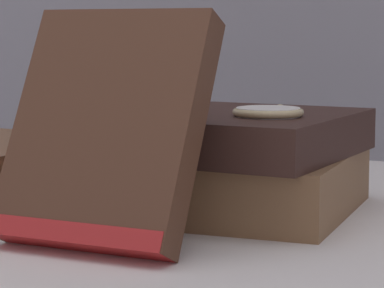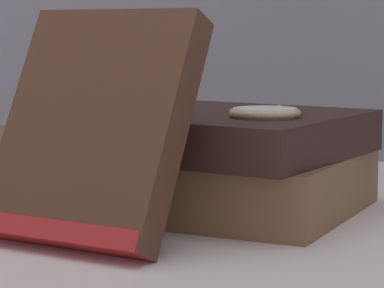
# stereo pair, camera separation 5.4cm
# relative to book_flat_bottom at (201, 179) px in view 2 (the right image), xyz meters

# --- Properties ---
(ground_plane) EXTENTS (3.00, 3.00, 0.00)m
(ground_plane) POSITION_rel_book_flat_bottom_xyz_m (-0.01, -0.04, -0.02)
(ground_plane) COLOR silver
(book_flat_bottom) EXTENTS (0.22, 0.18, 0.04)m
(book_flat_bottom) POSITION_rel_book_flat_bottom_xyz_m (0.00, 0.00, 0.00)
(book_flat_bottom) COLOR brown
(book_flat_bottom) RESTS_ON ground_plane
(book_flat_top) EXTENTS (0.20, 0.17, 0.03)m
(book_flat_top) POSITION_rel_book_flat_bottom_xyz_m (0.00, -0.00, 0.04)
(book_flat_top) COLOR #331E19
(book_flat_top) RESTS_ON book_flat_bottom
(book_leaning_front) EXTENTS (0.12, 0.09, 0.14)m
(book_leaning_front) POSITION_rel_book_flat_bottom_xyz_m (-0.00, -0.13, 0.04)
(book_leaning_front) COLOR #4C2D1E
(book_leaning_front) RESTS_ON ground_plane
(pocket_watch) EXTENTS (0.05, 0.05, 0.01)m
(pocket_watch) POSITION_rel_book_flat_bottom_xyz_m (0.06, -0.02, 0.05)
(pocket_watch) COLOR white
(pocket_watch) RESTS_ON book_flat_top
(reading_glasses) EXTENTS (0.12, 0.08, 0.00)m
(reading_glasses) POSITION_rel_book_flat_bottom_xyz_m (-0.02, 0.14, -0.02)
(reading_glasses) COLOR #4C3828
(reading_glasses) RESTS_ON ground_plane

